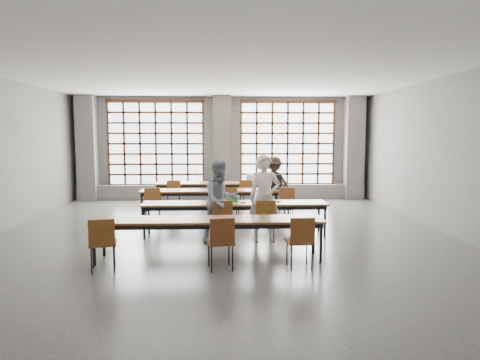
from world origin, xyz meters
The scene contains 39 objects.
floor centered at (0.00, 0.00, 0.00)m, with size 11.00×11.00×0.00m, color #464644.
ceiling centered at (0.00, 0.00, 3.50)m, with size 11.00×11.00×0.00m, color silver.
wall_back centered at (0.00, 5.50, 1.75)m, with size 10.00×10.00×0.00m, color slate.
wall_front centered at (0.00, -5.50, 1.75)m, with size 10.00×10.00×0.00m, color slate.
wall_right centered at (5.00, 0.00, 1.75)m, with size 11.00×11.00×0.00m, color slate.
column_left centered at (-4.50, 5.22, 1.75)m, with size 0.60×0.55×3.50m, color #51514F.
column_mid centered at (0.00, 5.22, 1.75)m, with size 0.60×0.55×3.50m, color #51514F.
column_right centered at (4.50, 5.22, 1.75)m, with size 0.60×0.55×3.50m, color #51514F.
window_left centered at (-2.25, 5.42, 1.90)m, with size 3.32×0.12×3.00m.
window_right centered at (2.25, 5.42, 1.90)m, with size 3.32×0.12×3.00m.
sill_ledge centered at (0.00, 5.30, 0.25)m, with size 9.80×0.35×0.50m, color #51514F.
desk_row_a centered at (-0.05, 3.91, 0.66)m, with size 4.00×0.70×0.73m.
desk_row_b centered at (-0.18, 2.13, 0.66)m, with size 4.00×0.70×0.73m.
desk_row_c centered at (0.28, -0.05, 0.66)m, with size 4.00×0.70×0.73m.
desk_row_d centered at (-0.23, -1.87, 0.66)m, with size 4.00×0.70×0.73m.
chair_back_left centered at (-1.43, 3.28, 0.54)m, with size 0.48×0.48×0.88m.
chair_back_mid centered at (0.73, 3.29, 0.54)m, with size 0.52×0.53×0.88m.
chair_back_right centered at (1.57, 3.28, 0.54)m, with size 0.50×0.50×0.88m.
chair_mid_left centered at (-1.76, 1.51, 0.54)m, with size 0.48×0.48×0.88m.
chair_mid_centre centered at (0.21, 1.51, 0.54)m, with size 0.49×0.49×0.88m.
chair_mid_right centered at (1.63, 1.51, 0.54)m, with size 0.43×0.44×0.88m.
chair_front_left centered at (-0.01, -0.68, 0.54)m, with size 0.49×0.49×0.88m.
chair_front_right centered at (0.88, -0.68, 0.54)m, with size 0.43×0.43×0.88m.
chair_near_left centered at (-1.91, -2.50, 0.54)m, with size 0.50×0.50×0.88m.
chair_near_mid centered at (-0.01, -2.50, 0.54)m, with size 0.48×0.49×0.88m.
chair_near_right centered at (1.28, -2.50, 0.54)m, with size 0.44×0.45×0.88m.
student_male centered at (0.88, -0.55, 0.89)m, with size 0.65×0.43×1.79m, color white.
student_female centered at (-0.02, -0.55, 0.85)m, with size 0.83×0.64×1.70m, color #19254D.
student_back centered at (1.55, 3.41, 0.78)m, with size 1.00×0.58×1.55m, color black.
laptop_front centered at (0.84, 0.05, 0.79)m, with size 0.43×0.39×0.26m.
laptop_back centered at (1.31, 4.02, 0.79)m, with size 0.37×0.31×0.26m.
mouse centered at (1.23, -0.07, 0.75)m, with size 0.10×0.06×0.04m, color white.
green_box centered at (0.23, 0.03, 0.78)m, with size 0.25×0.09×0.09m, color green.
phone centered at (0.46, -0.15, 0.74)m, with size 0.13×0.06×0.01m, color black.
paper_sheet_a centered at (-0.78, 2.18, 0.73)m, with size 0.30×0.21×0.00m, color white.
paper_sheet_c centered at (-0.08, 2.13, 0.73)m, with size 0.30×0.21×0.00m, color white.
backpack centered at (1.42, 2.18, 0.93)m, with size 0.32×0.20×0.40m, color black.
plastic_bag centered at (0.85, 3.96, 0.87)m, with size 0.26×0.21×0.29m, color silver.
red_pouch centered at (-1.93, -2.42, 0.50)m, with size 0.20×0.08×0.06m, color #AF152A.
Camera 1 is at (0.02, -9.26, 2.19)m, focal length 32.00 mm.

